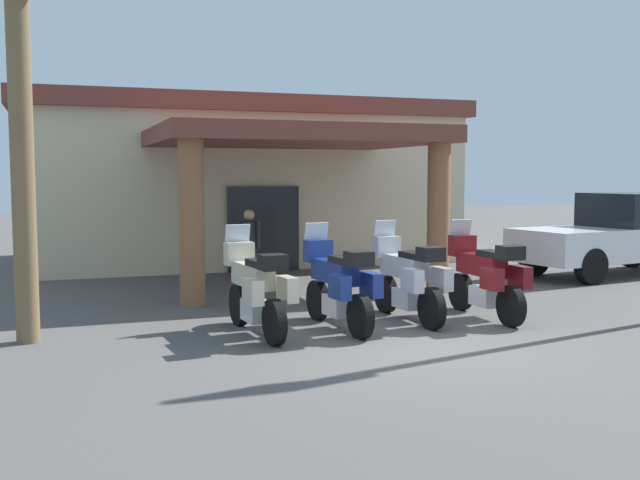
{
  "coord_description": "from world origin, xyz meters",
  "views": [
    {
      "loc": [
        -4.81,
        -9.3,
        2.39
      ],
      "look_at": [
        -0.29,
        3.44,
        1.2
      ],
      "focal_mm": 41.82,
      "sensor_mm": 36.0,
      "label": 1
    }
  ],
  "objects_px": {
    "motorcycle_cream": "(256,289)",
    "motorcycle_silver": "(408,279)",
    "motorcycle_maroon": "(486,277)",
    "palm_tree_roadside": "(17,9)",
    "motel_building": "(237,180)",
    "pedestrian": "(249,243)",
    "pickup_truck_white": "(617,236)",
    "motorcycle_blue": "(338,284)"
  },
  "relations": [
    {
      "from": "motorcycle_cream",
      "to": "motorcycle_silver",
      "type": "bearing_deg",
      "value": -90.13
    },
    {
      "from": "motorcycle_maroon",
      "to": "motorcycle_silver",
      "type": "bearing_deg",
      "value": 80.11
    },
    {
      "from": "motorcycle_cream",
      "to": "palm_tree_roadside",
      "type": "xyz_separation_m",
      "value": [
        -3.2,
        0.62,
        3.96
      ]
    },
    {
      "from": "motel_building",
      "to": "palm_tree_roadside",
      "type": "xyz_separation_m",
      "value": [
        -5.25,
        -9.36,
        2.43
      ]
    },
    {
      "from": "motel_building",
      "to": "motorcycle_maroon",
      "type": "relative_size",
      "value": 5.31
    },
    {
      "from": "pedestrian",
      "to": "palm_tree_roadside",
      "type": "relative_size",
      "value": 0.27
    },
    {
      "from": "motorcycle_cream",
      "to": "motorcycle_silver",
      "type": "height_order",
      "value": "same"
    },
    {
      "from": "motel_building",
      "to": "pickup_truck_white",
      "type": "bearing_deg",
      "value": -38.97
    },
    {
      "from": "motel_building",
      "to": "motorcycle_blue",
      "type": "relative_size",
      "value": 5.31
    },
    {
      "from": "motel_building",
      "to": "motorcycle_maroon",
      "type": "height_order",
      "value": "motel_building"
    },
    {
      "from": "motel_building",
      "to": "motorcycle_silver",
      "type": "relative_size",
      "value": 5.31
    },
    {
      "from": "pedestrian",
      "to": "palm_tree_roadside",
      "type": "bearing_deg",
      "value": -5.24
    },
    {
      "from": "motorcycle_cream",
      "to": "palm_tree_roadside",
      "type": "height_order",
      "value": "palm_tree_roadside"
    },
    {
      "from": "motel_building",
      "to": "pedestrian",
      "type": "relative_size",
      "value": 7.04
    },
    {
      "from": "motel_building",
      "to": "pedestrian",
      "type": "bearing_deg",
      "value": -100.52
    },
    {
      "from": "motorcycle_cream",
      "to": "motorcycle_maroon",
      "type": "bearing_deg",
      "value": -95.17
    },
    {
      "from": "pickup_truck_white",
      "to": "motorcycle_silver",
      "type": "bearing_deg",
      "value": -163.44
    },
    {
      "from": "motorcycle_silver",
      "to": "motorcycle_maroon",
      "type": "height_order",
      "value": "same"
    },
    {
      "from": "motorcycle_silver",
      "to": "pedestrian",
      "type": "relative_size",
      "value": 1.33
    },
    {
      "from": "motel_building",
      "to": "pickup_truck_white",
      "type": "relative_size",
      "value": 2.16
    },
    {
      "from": "motel_building",
      "to": "motorcycle_blue",
      "type": "bearing_deg",
      "value": -94.12
    },
    {
      "from": "pedestrian",
      "to": "pickup_truck_white",
      "type": "bearing_deg",
      "value": 128.44
    },
    {
      "from": "motorcycle_silver",
      "to": "pickup_truck_white",
      "type": "relative_size",
      "value": 0.41
    },
    {
      "from": "motel_building",
      "to": "motorcycle_blue",
      "type": "xyz_separation_m",
      "value": [
        -0.74,
        -9.98,
        -1.53
      ]
    },
    {
      "from": "motorcycle_cream",
      "to": "motorcycle_maroon",
      "type": "relative_size",
      "value": 1.0
    },
    {
      "from": "motorcycle_cream",
      "to": "palm_tree_roadside",
      "type": "bearing_deg",
      "value": 73.97
    },
    {
      "from": "motorcycle_maroon",
      "to": "pickup_truck_white",
      "type": "xyz_separation_m",
      "value": [
        5.91,
        3.66,
        0.24
      ]
    },
    {
      "from": "motel_building",
      "to": "pickup_truck_white",
      "type": "distance_m",
      "value": 10.12
    },
    {
      "from": "motorcycle_blue",
      "to": "pickup_truck_white",
      "type": "xyz_separation_m",
      "value": [
        8.53,
        3.65,
        0.24
      ]
    },
    {
      "from": "motorcycle_silver",
      "to": "pedestrian",
      "type": "xyz_separation_m",
      "value": [
        -1.62,
        4.14,
        0.27
      ]
    },
    {
      "from": "pedestrian",
      "to": "motorcycle_silver",
      "type": "bearing_deg",
      "value": 64.46
    },
    {
      "from": "motel_building",
      "to": "motorcycle_silver",
      "type": "xyz_separation_m",
      "value": [
        0.57,
        -9.76,
        -1.53
      ]
    },
    {
      "from": "motorcycle_blue",
      "to": "motorcycle_maroon",
      "type": "distance_m",
      "value": 2.62
    },
    {
      "from": "motorcycle_blue",
      "to": "pedestrian",
      "type": "height_order",
      "value": "pedestrian"
    },
    {
      "from": "motel_building",
      "to": "motorcycle_cream",
      "type": "height_order",
      "value": "motel_building"
    },
    {
      "from": "pedestrian",
      "to": "motorcycle_blue",
      "type": "bearing_deg",
      "value": 47.14
    },
    {
      "from": "motorcycle_cream",
      "to": "motorcycle_maroon",
      "type": "height_order",
      "value": "same"
    },
    {
      "from": "motorcycle_cream",
      "to": "motorcycle_silver",
      "type": "distance_m",
      "value": 2.63
    },
    {
      "from": "motorcycle_blue",
      "to": "palm_tree_roadside",
      "type": "distance_m",
      "value": 6.03
    },
    {
      "from": "motorcycle_silver",
      "to": "motorcycle_maroon",
      "type": "bearing_deg",
      "value": -102.64
    },
    {
      "from": "pickup_truck_white",
      "to": "motorcycle_maroon",
      "type": "bearing_deg",
      "value": -157.06
    },
    {
      "from": "motorcycle_cream",
      "to": "motorcycle_blue",
      "type": "height_order",
      "value": "same"
    }
  ]
}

